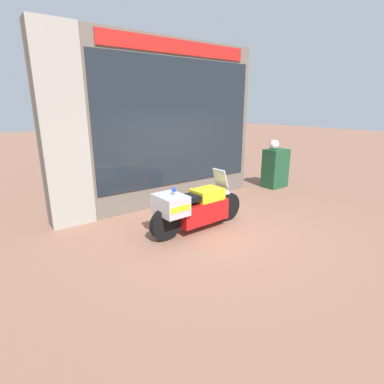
{
  "coord_description": "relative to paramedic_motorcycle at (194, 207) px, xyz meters",
  "views": [
    {
      "loc": [
        -3.95,
        -4.64,
        2.54
      ],
      "look_at": [
        -0.13,
        0.53,
        0.67
      ],
      "focal_mm": 28.0,
      "sensor_mm": 36.0,
      "label": 1
    }
  ],
  "objects": [
    {
      "name": "ground_plane",
      "position": [
        0.45,
        -0.02,
        -0.52
      ],
      "size": [
        60.0,
        60.0,
        0.0
      ],
      "primitive_type": "plane",
      "color": "#8E604C"
    },
    {
      "name": "shop_building",
      "position": [
        0.05,
        1.97,
        1.54
      ],
      "size": [
        5.67,
        0.55,
        4.1
      ],
      "color": "#6B6056",
      "rests_on": "ground"
    },
    {
      "name": "window_display",
      "position": [
        0.83,
        2.0,
        -0.07
      ],
      "size": [
        4.3,
        0.3,
        1.86
      ],
      "color": "slate",
      "rests_on": "ground"
    },
    {
      "name": "paramedic_motorcycle",
      "position": [
        0.0,
        0.0,
        0.0
      ],
      "size": [
        2.34,
        0.68,
        1.23
      ],
      "rotation": [
        0.0,
        0.0,
        0.04
      ],
      "color": "black",
      "rests_on": "ground"
    },
    {
      "name": "utility_cabinet",
      "position": [
        4.21,
        1.3,
        0.09
      ],
      "size": [
        0.73,
        0.53,
        1.21
      ],
      "primitive_type": "cube",
      "color": "#1E4C2D",
      "rests_on": "ground"
    },
    {
      "name": "white_helmet",
      "position": [
        4.11,
        1.33,
        0.85
      ],
      "size": [
        0.3,
        0.3,
        0.3
      ],
      "primitive_type": "sphere",
      "color": "white",
      "rests_on": "utility_cabinet"
    }
  ]
}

